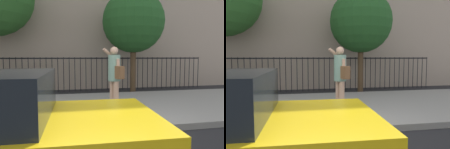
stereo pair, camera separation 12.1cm
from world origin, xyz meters
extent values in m
plane|color=black|center=(0.00, 0.00, 0.00)|extent=(60.00, 60.00, 0.00)
cube|color=gray|center=(0.00, 2.20, 0.07)|extent=(28.00, 4.40, 0.15)
cube|color=black|center=(0.00, 5.90, 1.55)|extent=(12.00, 0.04, 0.06)
cylinder|color=black|center=(-3.45, 5.90, 0.80)|extent=(0.03, 0.03, 1.60)
cylinder|color=black|center=(-3.19, 5.90, 0.80)|extent=(0.03, 0.03, 1.60)
cylinder|color=black|center=(-2.94, 5.90, 0.80)|extent=(0.03, 0.03, 1.60)
cylinder|color=black|center=(-2.68, 5.90, 0.80)|extent=(0.03, 0.03, 1.60)
cylinder|color=black|center=(-2.43, 5.90, 0.80)|extent=(0.03, 0.03, 1.60)
cylinder|color=black|center=(-2.17, 5.90, 0.80)|extent=(0.03, 0.03, 1.60)
cylinder|color=black|center=(-1.91, 5.90, 0.80)|extent=(0.03, 0.03, 1.60)
cylinder|color=black|center=(-1.66, 5.90, 0.80)|extent=(0.03, 0.03, 1.60)
cylinder|color=black|center=(-1.40, 5.90, 0.80)|extent=(0.03, 0.03, 1.60)
cylinder|color=black|center=(-1.15, 5.90, 0.80)|extent=(0.03, 0.03, 1.60)
cylinder|color=black|center=(-0.89, 5.90, 0.80)|extent=(0.03, 0.03, 1.60)
cylinder|color=black|center=(-0.64, 5.90, 0.80)|extent=(0.03, 0.03, 1.60)
cylinder|color=black|center=(-0.38, 5.90, 0.80)|extent=(0.03, 0.03, 1.60)
cylinder|color=black|center=(-0.13, 5.90, 0.80)|extent=(0.03, 0.03, 1.60)
cylinder|color=black|center=(0.13, 5.90, 0.80)|extent=(0.03, 0.03, 1.60)
cylinder|color=black|center=(0.38, 5.90, 0.80)|extent=(0.03, 0.03, 1.60)
cylinder|color=black|center=(0.64, 5.90, 0.80)|extent=(0.03, 0.03, 1.60)
cylinder|color=black|center=(0.89, 5.90, 0.80)|extent=(0.03, 0.03, 1.60)
cylinder|color=black|center=(1.15, 5.90, 0.80)|extent=(0.03, 0.03, 1.60)
cylinder|color=black|center=(1.40, 5.90, 0.80)|extent=(0.03, 0.03, 1.60)
cylinder|color=black|center=(1.66, 5.90, 0.80)|extent=(0.03, 0.03, 1.60)
cylinder|color=black|center=(1.91, 5.90, 0.80)|extent=(0.03, 0.03, 1.60)
cylinder|color=black|center=(2.17, 5.90, 0.80)|extent=(0.03, 0.03, 1.60)
cylinder|color=black|center=(2.43, 5.90, 0.80)|extent=(0.03, 0.03, 1.60)
cylinder|color=black|center=(2.68, 5.90, 0.80)|extent=(0.03, 0.03, 1.60)
cylinder|color=black|center=(2.94, 5.90, 0.80)|extent=(0.03, 0.03, 1.60)
cylinder|color=black|center=(3.19, 5.90, 0.80)|extent=(0.03, 0.03, 1.60)
cylinder|color=black|center=(3.45, 5.90, 0.80)|extent=(0.03, 0.03, 1.60)
cylinder|color=black|center=(3.70, 5.90, 0.80)|extent=(0.03, 0.03, 1.60)
cylinder|color=black|center=(3.96, 5.90, 0.80)|extent=(0.03, 0.03, 1.60)
cylinder|color=black|center=(4.21, 5.90, 0.80)|extent=(0.03, 0.03, 1.60)
cylinder|color=black|center=(4.47, 5.90, 0.80)|extent=(0.03, 0.03, 1.60)
cylinder|color=black|center=(4.72, 5.90, 0.80)|extent=(0.03, 0.03, 1.60)
cylinder|color=black|center=(4.98, 5.90, 0.80)|extent=(0.03, 0.03, 1.60)
cylinder|color=black|center=(5.23, 5.90, 0.80)|extent=(0.03, 0.03, 1.60)
cylinder|color=black|center=(5.49, 5.90, 0.80)|extent=(0.03, 0.03, 1.60)
cylinder|color=black|center=(5.74, 5.90, 0.80)|extent=(0.03, 0.03, 1.60)
cylinder|color=black|center=(6.00, 5.90, 0.80)|extent=(0.03, 0.03, 1.60)
cylinder|color=black|center=(-0.37, -0.81, 0.32)|extent=(0.65, 0.24, 0.64)
cylinder|color=tan|center=(0.52, 1.73, 0.55)|extent=(0.15, 0.15, 0.80)
cylinder|color=tan|center=(0.58, 1.54, 0.55)|extent=(0.15, 0.15, 0.80)
cylinder|color=gray|center=(0.55, 1.64, 1.31)|extent=(0.43, 0.43, 0.73)
sphere|color=tan|center=(0.55, 1.64, 1.79)|extent=(0.23, 0.23, 0.23)
cylinder|color=tan|center=(0.48, 1.83, 1.68)|extent=(0.51, 0.26, 0.39)
cylinder|color=tan|center=(0.62, 1.45, 1.29)|extent=(0.09, 0.09, 0.55)
cube|color=black|center=(0.56, 1.80, 1.77)|extent=(0.03, 0.07, 0.15)
cube|color=brown|center=(0.64, 1.39, 1.20)|extent=(0.24, 0.32, 0.34)
cylinder|color=#4C3823|center=(2.15, 4.98, 1.21)|extent=(0.25, 0.25, 2.41)
sphere|color=#235623|center=(2.15, 4.98, 3.17)|extent=(2.73, 2.73, 2.73)
camera|label=1|loc=(-0.74, -4.21, 1.63)|focal=34.51mm
camera|label=2|loc=(-0.62, -4.23, 1.63)|focal=34.51mm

